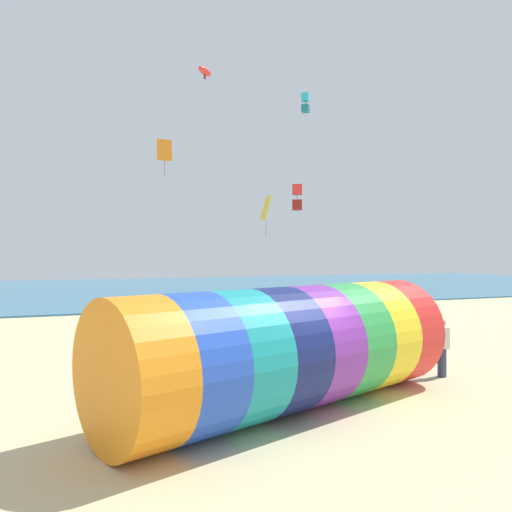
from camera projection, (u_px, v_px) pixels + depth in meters
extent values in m
plane|color=#CCBA8C|center=(286.00, 415.00, 10.65)|extent=(120.00, 120.00, 0.00)
cube|color=teal|center=(114.00, 289.00, 47.97)|extent=(120.00, 40.00, 0.10)
cylinder|color=orange|center=(132.00, 375.00, 8.56)|extent=(1.92, 2.92, 2.72)
cylinder|color=blue|center=(185.00, 366.00, 9.26)|extent=(1.92, 2.92, 2.72)
cylinder|color=teal|center=(231.00, 358.00, 9.96)|extent=(1.92, 2.92, 2.72)
cylinder|color=navy|center=(271.00, 351.00, 10.65)|extent=(1.92, 2.92, 2.72)
cylinder|color=purple|center=(305.00, 345.00, 11.35)|extent=(1.92, 2.92, 2.72)
cylinder|color=green|center=(336.00, 340.00, 12.04)|extent=(1.92, 2.92, 2.72)
cylinder|color=yellow|center=(363.00, 335.00, 12.74)|extent=(1.92, 2.92, 2.72)
cylinder|color=red|center=(388.00, 331.00, 13.43)|extent=(1.92, 2.92, 2.72)
cylinder|color=black|center=(400.00, 329.00, 13.79)|extent=(0.89, 2.38, 2.50)
cylinder|color=#383D56|center=(442.00, 363.00, 13.95)|extent=(0.24, 0.24, 0.79)
cube|color=white|center=(442.00, 338.00, 13.95)|extent=(0.39, 0.28, 0.59)
sphere|color=tan|center=(442.00, 323.00, 13.95)|extent=(0.21, 0.21, 0.21)
ellipsoid|color=red|center=(205.00, 71.00, 14.00)|extent=(0.64, 0.66, 0.26)
cube|color=maroon|center=(205.00, 76.00, 14.00)|extent=(0.08, 0.08, 0.16)
cube|color=#2DB2C6|center=(306.00, 97.00, 25.24)|extent=(0.51, 0.51, 0.38)
cube|color=#1B6B77|center=(306.00, 109.00, 25.24)|extent=(0.51, 0.51, 0.38)
cylinder|color=black|center=(306.00, 103.00, 25.24)|extent=(0.02, 0.02, 1.02)
cube|color=yellow|center=(266.00, 208.00, 27.97)|extent=(0.46, 1.00, 1.37)
cylinder|color=olive|center=(266.00, 225.00, 27.97)|extent=(0.03, 0.03, 1.41)
cube|color=red|center=(297.00, 190.00, 30.05)|extent=(0.77, 0.77, 0.62)
cube|color=maroon|center=(297.00, 205.00, 30.05)|extent=(0.77, 0.77, 0.62)
cylinder|color=black|center=(297.00, 197.00, 30.05)|extent=(0.02, 0.02, 1.65)
cube|color=orange|center=(164.00, 150.00, 26.44)|extent=(0.80, 0.17, 1.15)
cylinder|color=#8F4F12|center=(165.00, 165.00, 26.44)|extent=(0.03, 0.03, 1.15)
cylinder|color=#726651|center=(217.00, 323.00, 22.08)|extent=(0.24, 0.24, 0.76)
cube|color=yellow|center=(217.00, 308.00, 22.08)|extent=(0.38, 0.42, 0.57)
sphere|color=beige|center=(217.00, 299.00, 22.08)|extent=(0.21, 0.21, 0.21)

